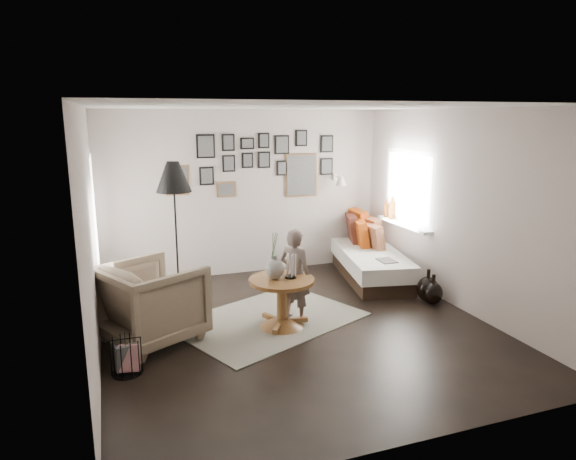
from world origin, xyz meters
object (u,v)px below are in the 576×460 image
object	(u,v)px
floor_lamp	(174,182)
demijohn_large	(428,289)
daybed	(368,259)
armchair	(152,302)
magazine_basket	(126,356)
pedestal_table	(282,305)
vase	(275,265)
demijohn_small	(433,293)
child	(295,275)

from	to	relation	value
floor_lamp	demijohn_large	world-z (taller)	floor_lamp
daybed	armchair	world-z (taller)	daybed
armchair	magazine_basket	size ratio (longest dim) A/B	2.73
armchair	floor_lamp	size ratio (longest dim) A/B	0.51
daybed	magazine_basket	xyz separation A→B (m)	(-3.74, -1.96, -0.12)
pedestal_table	vase	distance (m)	0.51
pedestal_table	daybed	xyz separation A→B (m)	(1.92, 1.40, 0.02)
pedestal_table	magazine_basket	distance (m)	1.90
daybed	armchair	distance (m)	3.64
demijohn_large	demijohn_small	bearing A→B (deg)	-89.66
pedestal_table	floor_lamp	world-z (taller)	floor_lamp
vase	magazine_basket	size ratio (longest dim) A/B	1.53
demijohn_large	vase	bearing A→B (deg)	-176.28
vase	demijohn_large	world-z (taller)	vase
vase	child	xyz separation A→B (m)	(0.31, 0.15, -0.20)
vase	floor_lamp	world-z (taller)	floor_lamp
vase	demijohn_large	bearing A→B (deg)	3.72
vase	demijohn_small	world-z (taller)	vase
demijohn_large	armchair	bearing A→B (deg)	-179.72
pedestal_table	floor_lamp	distance (m)	2.08
demijohn_large	child	size ratio (longest dim) A/B	0.39
pedestal_table	armchair	world-z (taller)	armchair
child	demijohn_small	bearing A→B (deg)	-133.04
armchair	magazine_basket	distance (m)	0.82
floor_lamp	child	size ratio (longest dim) A/B	1.66
floor_lamp	magazine_basket	world-z (taller)	floor_lamp
floor_lamp	demijohn_large	distance (m)	3.70
daybed	vase	bearing A→B (deg)	-133.59
vase	magazine_basket	distance (m)	1.93
daybed	child	size ratio (longest dim) A/B	1.79
pedestal_table	armchair	bearing A→B (deg)	174.31
vase	magazine_basket	bearing A→B (deg)	-161.67
daybed	demijohn_small	world-z (taller)	daybed
floor_lamp	magazine_basket	distance (m)	2.36
demijohn_large	child	world-z (taller)	child
pedestal_table	child	bearing A→B (deg)	36.49
floor_lamp	demijohn_large	xyz separation A→B (m)	(3.25, -0.95, -1.50)
daybed	demijohn_large	world-z (taller)	daybed
vase	demijohn_small	size ratio (longest dim) A/B	1.34
vase	demijohn_large	size ratio (longest dim) A/B	1.22
pedestal_table	vase	size ratio (longest dim) A/B	1.40
daybed	demijohn_large	size ratio (longest dim) A/B	4.57
vase	daybed	world-z (taller)	vase
armchair	demijohn_large	distance (m)	3.68
pedestal_table	child	world-z (taller)	child
magazine_basket	child	world-z (taller)	child
vase	magazine_basket	xyz separation A→B (m)	(-1.74, -0.58, -0.60)
magazine_basket	demijohn_small	size ratio (longest dim) A/B	0.88
floor_lamp	demijohn_large	size ratio (longest dim) A/B	4.25
magazine_basket	demijohn_large	distance (m)	4.06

